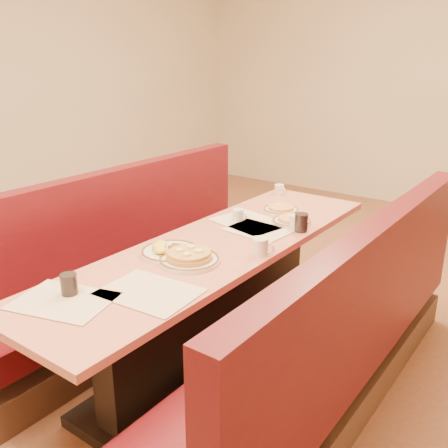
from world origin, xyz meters
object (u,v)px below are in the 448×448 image
Objects in this scene: diner_table at (218,303)px; booth_right at (333,346)px; eggs_plate at (170,251)px; coffee_mug_d at (279,189)px; coffee_mug_a at (261,246)px; booth_left at (131,274)px; coffee_mug_b at (239,215)px; pancake_plate at (189,258)px; soda_tumbler_mid at (301,223)px; coffee_mug_c at (296,222)px; soda_tumbler_near at (69,285)px.

diner_table is 1.00× the size of booth_right.
coffee_mug_d is at bearing 95.35° from eggs_plate.
diner_table is 0.49m from eggs_plate.
coffee_mug_a is 1.21m from coffee_mug_d.
diner_table is 0.73m from booth_left.
coffee_mug_b is 1.02× the size of coffee_mug_d.
booth_left is at bearing 180.00° from diner_table.
pancake_plate is 3.12× the size of coffee_mug_d.
coffee_mug_d is 0.91× the size of soda_tumbler_mid.
coffee_mug_c reaches higher than coffee_mug_b.
soda_tumbler_mid is at bearing 8.73° from coffee_mug_b.
coffee_mug_a is 0.48m from coffee_mug_c.
coffee_mug_d is 0.82m from soda_tumbler_mid.
booth_right is (0.73, 0.00, -0.01)m from diner_table.
diner_table is 24.65× the size of coffee_mug_d.
coffee_mug_a is 1.19× the size of coffee_mug_b.
coffee_mug_a is 0.46m from soda_tumbler_mid.
soda_tumbler_near reaches higher than diner_table.
soda_tumbler_near is (-0.15, -0.89, 0.43)m from diner_table.
soda_tumbler_near is (-0.02, -1.29, 0.01)m from coffee_mug_b.
booth_right reaches higher than coffee_mug_c.
diner_table is 22.41× the size of soda_tumbler_mid.
coffee_mug_d is at bearing 142.28° from coffee_mug_c.
booth_left reaches higher than eggs_plate.
soda_tumbler_mid is (0.04, -0.02, 0.01)m from coffee_mug_c.
eggs_plate is (0.62, -0.28, 0.41)m from booth_left.
booth_right is at bearing 18.01° from eggs_plate.
booth_right is 0.86m from pancake_plate.
coffee_mug_c is (-0.05, 0.48, -0.00)m from coffee_mug_a.
eggs_plate is 3.13× the size of coffee_mug_d.
soda_tumbler_near is (-0.04, -0.62, 0.03)m from eggs_plate.
booth_right is 24.65× the size of soda_tumbler_near.
coffee_mug_d is 1.99m from soda_tumbler_near.
booth_left is at bearing 158.97° from pancake_plate.
eggs_plate is (-0.85, -0.28, 0.41)m from booth_right.
booth_right is at bearing 0.00° from diner_table.
coffee_mug_b is at bearing 155.20° from booth_right.
soda_tumbler_near is (-0.88, -0.89, 0.44)m from booth_right.
pancake_plate is 1.43m from coffee_mug_d.
booth_left is at bearing 167.87° from coffee_mug_a.
coffee_mug_b is at bearing -152.91° from coffee_mug_c.
coffee_mug_b is (-0.13, 0.40, 0.42)m from diner_table.
coffee_mug_a reaches higher than eggs_plate.
pancake_plate is 0.80m from coffee_mug_c.
coffee_mug_a is (0.40, 0.28, 0.03)m from eggs_plate.
soda_tumbler_mid is (-0.45, 0.46, 0.44)m from booth_right.
soda_tumbler_mid reaches higher than soda_tumbler_near.
booth_right is 0.63m from coffee_mug_a.
eggs_plate is 0.84m from soda_tumbler_mid.
pancake_plate is 0.72m from coffee_mug_b.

